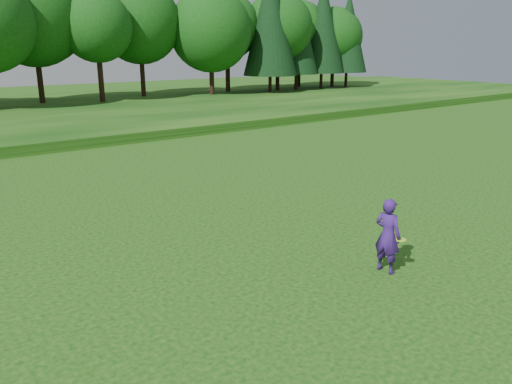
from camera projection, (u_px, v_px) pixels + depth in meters
ground at (212, 314)px, 10.41m from camera, size 140.00×140.00×0.00m
walking_path at (4, 155)px, 25.71m from camera, size 130.00×1.60×0.04m
woman at (388, 236)px, 12.15m from camera, size 0.55×0.78×1.89m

